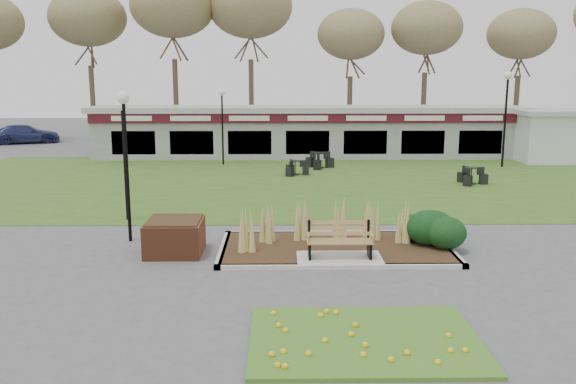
{
  "coord_description": "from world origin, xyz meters",
  "views": [
    {
      "loc": [
        -1.55,
        -15.0,
        4.88
      ],
      "look_at": [
        -1.31,
        2.0,
        1.5
      ],
      "focal_mm": 38.0,
      "sensor_mm": 36.0,
      "label": 1
    }
  ],
  "objects_px": {
    "lamp_post_far_left": "(222,110)",
    "bistro_set_d": "(319,163)",
    "brick_planter": "(175,236)",
    "service_hut": "(555,135)",
    "lamp_post_near_left": "(125,133)",
    "lamp_post_mid_left": "(123,134)",
    "lamp_post_far_right": "(507,98)",
    "food_pavilion": "(306,131)",
    "park_bench": "(339,239)",
    "bistro_set_c": "(471,178)",
    "car_black": "(150,142)",
    "car_blue": "(25,134)",
    "bistro_set_a": "(295,170)"
  },
  "relations": [
    {
      "from": "food_pavilion",
      "to": "bistro_set_d",
      "type": "distance_m",
      "value": 4.43
    },
    {
      "from": "bistro_set_a",
      "to": "car_blue",
      "type": "xyz_separation_m",
      "value": [
        -18.2,
        13.37,
        0.39
      ]
    },
    {
      "from": "service_hut",
      "to": "bistro_set_a",
      "type": "bearing_deg",
      "value": -163.02
    },
    {
      "from": "bistro_set_d",
      "to": "lamp_post_far_left",
      "type": "bearing_deg",
      "value": 165.65
    },
    {
      "from": "lamp_post_far_right",
      "to": "bistro_set_d",
      "type": "relative_size",
      "value": 3.33
    },
    {
      "from": "park_bench",
      "to": "car_black",
      "type": "bearing_deg",
      "value": 114.02
    },
    {
      "from": "lamp_post_far_left",
      "to": "lamp_post_near_left",
      "type": "bearing_deg",
      "value": -95.33
    },
    {
      "from": "lamp_post_mid_left",
      "to": "bistro_set_d",
      "type": "distance_m",
      "value": 13.27
    },
    {
      "from": "food_pavilion",
      "to": "bistro_set_c",
      "type": "relative_size",
      "value": 17.85
    },
    {
      "from": "lamp_post_near_left",
      "to": "bistro_set_c",
      "type": "height_order",
      "value": "lamp_post_near_left"
    },
    {
      "from": "service_hut",
      "to": "bistro_set_c",
      "type": "bearing_deg",
      "value": -134.05
    },
    {
      "from": "food_pavilion",
      "to": "car_blue",
      "type": "relative_size",
      "value": 5.58
    },
    {
      "from": "food_pavilion",
      "to": "car_black",
      "type": "bearing_deg",
      "value": 173.6
    },
    {
      "from": "lamp_post_mid_left",
      "to": "bistro_set_d",
      "type": "xyz_separation_m",
      "value": [
        7.09,
        10.91,
        -2.59
      ]
    },
    {
      "from": "brick_planter",
      "to": "bistro_set_a",
      "type": "xyz_separation_m",
      "value": [
        3.59,
        12.63,
        -0.23
      ]
    },
    {
      "from": "brick_planter",
      "to": "bistro_set_c",
      "type": "height_order",
      "value": "brick_planter"
    },
    {
      "from": "lamp_post_mid_left",
      "to": "brick_planter",
      "type": "bearing_deg",
      "value": -59.72
    },
    {
      "from": "lamp_post_near_left",
      "to": "bistro_set_a",
      "type": "bearing_deg",
      "value": 65.83
    },
    {
      "from": "lamp_post_far_left",
      "to": "park_bench",
      "type": "bearing_deg",
      "value": -74.83
    },
    {
      "from": "bistro_set_a",
      "to": "food_pavilion",
      "type": "bearing_deg",
      "value": 82.73
    },
    {
      "from": "lamp_post_far_right",
      "to": "car_blue",
      "type": "xyz_separation_m",
      "value": [
        -28.97,
        11.01,
        -2.9
      ]
    },
    {
      "from": "park_bench",
      "to": "food_pavilion",
      "type": "relative_size",
      "value": 0.07
    },
    {
      "from": "lamp_post_mid_left",
      "to": "bistro_set_d",
      "type": "bearing_deg",
      "value": 56.99
    },
    {
      "from": "service_hut",
      "to": "lamp_post_far_right",
      "type": "distance_m",
      "value": 4.57
    },
    {
      "from": "lamp_post_near_left",
      "to": "lamp_post_mid_left",
      "type": "relative_size",
      "value": 1.1
    },
    {
      "from": "bistro_set_c",
      "to": "food_pavilion",
      "type": "bearing_deg",
      "value": 127.69
    },
    {
      "from": "park_bench",
      "to": "food_pavilion",
      "type": "bearing_deg",
      "value": 90.0
    },
    {
      "from": "food_pavilion",
      "to": "car_blue",
      "type": "xyz_separation_m",
      "value": [
        -19.01,
        7.04,
        -0.84
      ]
    },
    {
      "from": "service_hut",
      "to": "lamp_post_far_right",
      "type": "height_order",
      "value": "lamp_post_far_right"
    },
    {
      "from": "lamp_post_near_left",
      "to": "bistro_set_c",
      "type": "distance_m",
      "value": 15.8
    },
    {
      "from": "lamp_post_far_right",
      "to": "bistro_set_d",
      "type": "bearing_deg",
      "value": -178.36
    },
    {
      "from": "lamp_post_far_right",
      "to": "car_black",
      "type": "distance_m",
      "value": 20.05
    },
    {
      "from": "brick_planter",
      "to": "service_hut",
      "type": "bearing_deg",
      "value": 43.52
    },
    {
      "from": "brick_planter",
      "to": "food_pavilion",
      "type": "height_order",
      "value": "food_pavilion"
    },
    {
      "from": "food_pavilion",
      "to": "brick_planter",
      "type": "bearing_deg",
      "value": -103.06
    },
    {
      "from": "lamp_post_far_right",
      "to": "bistro_set_a",
      "type": "distance_m",
      "value": 11.51
    },
    {
      "from": "lamp_post_mid_left",
      "to": "car_black",
      "type": "xyz_separation_m",
      "value": [
        -2.63,
        16.2,
        -2.1
      ]
    },
    {
      "from": "lamp_post_mid_left",
      "to": "bistro_set_a",
      "type": "relative_size",
      "value": 3.09
    },
    {
      "from": "lamp_post_far_right",
      "to": "bistro_set_a",
      "type": "bearing_deg",
      "value": -167.66
    },
    {
      "from": "lamp_post_near_left",
      "to": "car_black",
      "type": "relative_size",
      "value": 0.91
    },
    {
      "from": "park_bench",
      "to": "food_pavilion",
      "type": "height_order",
      "value": "food_pavilion"
    },
    {
      "from": "food_pavilion",
      "to": "car_black",
      "type": "relative_size",
      "value": 5.18
    },
    {
      "from": "lamp_post_mid_left",
      "to": "lamp_post_near_left",
      "type": "bearing_deg",
      "value": -74.61
    },
    {
      "from": "lamp_post_near_left",
      "to": "bistro_set_d",
      "type": "bearing_deg",
      "value": 64.63
    },
    {
      "from": "service_hut",
      "to": "car_blue",
      "type": "distance_m",
      "value": 33.74
    },
    {
      "from": "car_blue",
      "to": "lamp_post_far_right",
      "type": "bearing_deg",
      "value": -132.27
    },
    {
      "from": "lamp_post_near_left",
      "to": "lamp_post_mid_left",
      "type": "height_order",
      "value": "lamp_post_near_left"
    },
    {
      "from": "brick_planter",
      "to": "lamp_post_mid_left",
      "type": "distance_m",
      "value": 5.02
    },
    {
      "from": "lamp_post_far_left",
      "to": "car_blue",
      "type": "height_order",
      "value": "lamp_post_far_left"
    },
    {
      "from": "lamp_post_far_left",
      "to": "bistro_set_d",
      "type": "distance_m",
      "value": 5.78
    }
  ]
}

